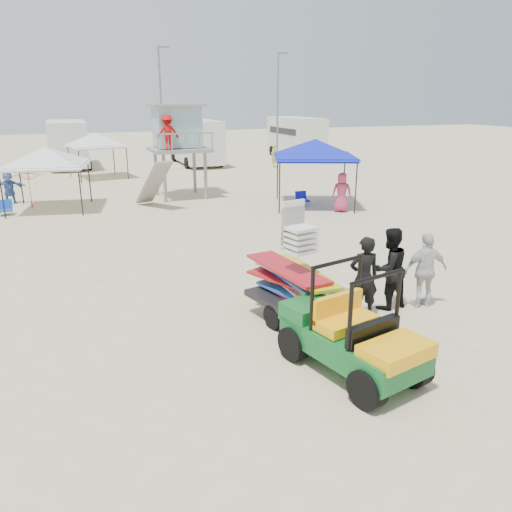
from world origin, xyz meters
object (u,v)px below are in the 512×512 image
object	(u,v)px
utility_cart	(353,326)
canopy_blue	(315,142)
man_left	(364,278)
lifeguard_tower	(176,130)
surf_trailer	(297,280)

from	to	relation	value
utility_cart	canopy_blue	distance (m)	14.98
man_left	lifeguard_tower	xyz separation A→B (m)	(-0.69, 15.87, 2.33)
utility_cart	canopy_blue	world-z (taller)	canopy_blue
utility_cart	surf_trailer	world-z (taller)	surf_trailer
surf_trailer	man_left	xyz separation A→B (m)	(1.52, -0.30, -0.03)
surf_trailer	lifeguard_tower	distance (m)	15.76
surf_trailer	man_left	world-z (taller)	surf_trailer
man_left	canopy_blue	world-z (taller)	canopy_blue
utility_cart	man_left	xyz separation A→B (m)	(1.52, 2.04, 0.03)
surf_trailer	utility_cart	bearing A→B (deg)	-90.15
surf_trailer	lifeguard_tower	world-z (taller)	lifeguard_tower
utility_cart	lifeguard_tower	world-z (taller)	lifeguard_tower
surf_trailer	canopy_blue	distance (m)	12.90
surf_trailer	man_left	bearing A→B (deg)	-11.19
utility_cart	surf_trailer	bearing A→B (deg)	89.85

